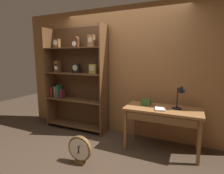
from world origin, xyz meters
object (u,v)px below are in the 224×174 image
at_px(open_repair_manual, 160,109).
at_px(round_clock_large, 80,149).
at_px(bookshelf, 75,79).
at_px(desk_lamp, 180,93).
at_px(workbench, 162,114).
at_px(toolbox_small, 146,102).

bearing_deg(open_repair_manual, round_clock_large, -153.78).
height_order(bookshelf, open_repair_manual, bookshelf).
distance_m(desk_lamp, open_repair_manual, 0.41).
relative_size(desk_lamp, round_clock_large, 1.02).
bearing_deg(bookshelf, round_clock_large, -52.47).
height_order(open_repair_manual, round_clock_large, open_repair_manual).
bearing_deg(desk_lamp, workbench, -170.80).
xyz_separation_m(bookshelf, open_repair_manual, (1.91, -0.32, -0.36)).
xyz_separation_m(desk_lamp, open_repair_manual, (-0.29, -0.12, -0.27)).
relative_size(open_repair_manual, round_clock_large, 0.51).
relative_size(bookshelf, open_repair_manual, 10.20).
bearing_deg(open_repair_manual, desk_lamp, 10.31).
xyz_separation_m(bookshelf, desk_lamp, (2.20, -0.19, -0.09)).
distance_m(workbench, toolbox_small, 0.35).
bearing_deg(toolbox_small, desk_lamp, -4.43).
height_order(desk_lamp, open_repair_manual, desk_lamp).
xyz_separation_m(workbench, open_repair_manual, (-0.03, -0.08, 0.11)).
distance_m(desk_lamp, round_clock_large, 1.82).
bearing_deg(bookshelf, open_repair_manual, -9.38).
distance_m(workbench, open_repair_manual, 0.14).
xyz_separation_m(toolbox_small, open_repair_manual, (0.28, -0.17, -0.04)).
height_order(desk_lamp, round_clock_large, desk_lamp).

